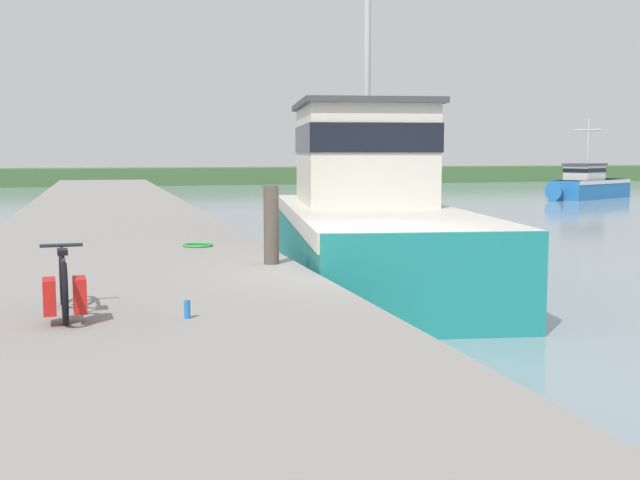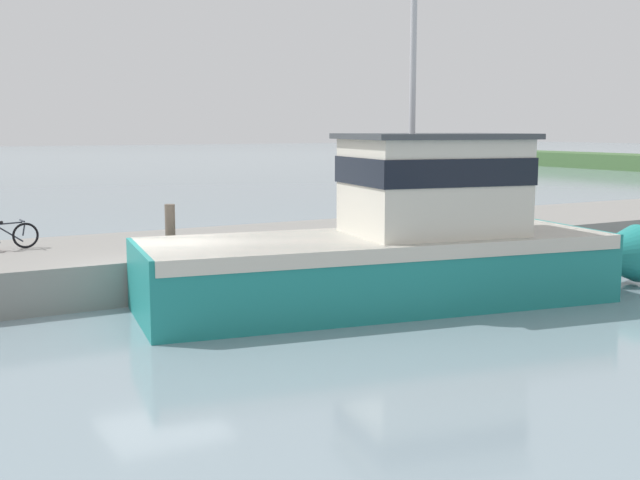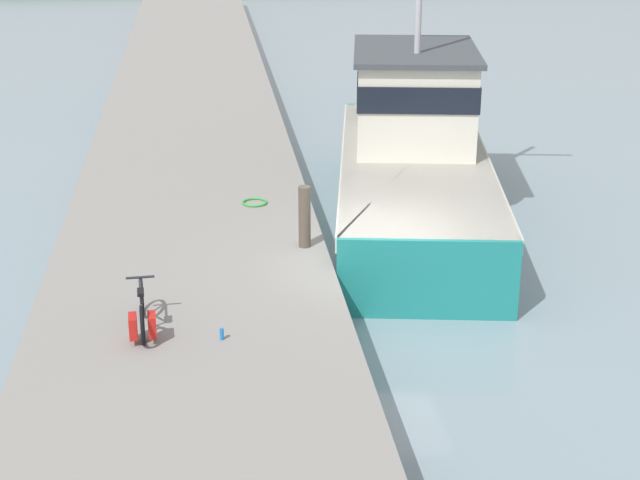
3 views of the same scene
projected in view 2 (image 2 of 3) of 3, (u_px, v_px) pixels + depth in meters
The scene contains 5 objects.
ground_plane at pixel (160, 313), 16.64m from camera, with size 320.00×320.00×0.00m, color gray.
dock_pier at pixel (114, 266), 19.52m from camera, with size 5.05×80.00×0.97m, color gray.
fishing_boat_main at pixel (405, 241), 17.47m from camera, with size 4.89×12.34×8.31m.
mooring_post at pixel (170, 230), 17.90m from camera, with size 0.23×0.23×1.17m, color #51473D.
hose_coil at pixel (259, 243), 19.91m from camera, with size 0.53×0.53×0.05m, color green.
Camera 2 is at (15.78, -5.16, 3.83)m, focal length 45.00 mm.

